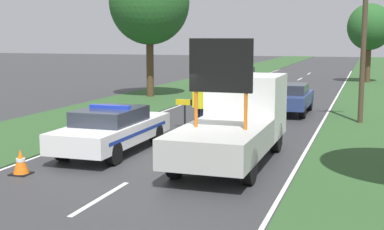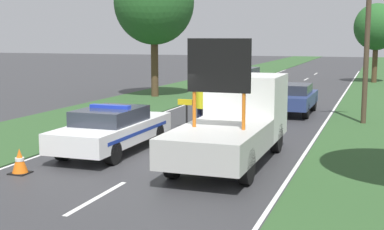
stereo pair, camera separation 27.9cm
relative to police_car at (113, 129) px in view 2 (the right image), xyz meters
name	(u,v)px [view 2 (the right image)]	position (x,y,z in m)	size (l,w,h in m)	color
ground_plane	(159,162)	(1.86, -0.84, -0.70)	(160.00, 160.00, 0.00)	#333335
lane_markings	(254,108)	(1.86, 10.85, -0.70)	(7.34, 60.58, 0.01)	silver
grass_verge_left	(191,88)	(-4.33, 19.16, -0.69)	(4.94, 120.00, 0.03)	#2D5128
police_car	(113,129)	(0.00, 0.00, 0.00)	(1.79, 4.96, 1.43)	white
work_truck	(236,119)	(3.72, 0.31, 0.43)	(2.07, 6.02, 3.38)	white
road_barrier	(222,106)	(2.06, 4.57, 0.22)	(3.43, 0.08, 1.10)	black
police_officer	(202,104)	(1.49, 3.99, 0.34)	(0.63, 0.40, 1.75)	#191E38
pedestrian_civilian	(224,106)	(2.23, 4.23, 0.26)	(0.59, 0.37, 1.64)	#232326
traffic_cone_near_police	(20,161)	(-0.99, -3.11, -0.38)	(0.47, 0.47, 0.64)	black
traffic_cone_centre_front	(218,116)	(1.50, 5.94, -0.39)	(0.46, 0.46, 0.63)	black
queued_car_hatch_blue	(291,98)	(3.74, 9.74, 0.02)	(1.94, 4.17, 1.34)	navy
queued_car_wagon_maroon	(244,80)	(-0.22, 17.08, 0.13)	(1.75, 4.55, 1.59)	maroon
roadside_tree_near_right	(154,3)	(-4.64, 13.92, 4.58)	(4.48, 4.48, 7.66)	#4C3823
roadside_tree_mid_left	(377,27)	(7.05, 27.84, 3.39)	(3.24, 3.24, 5.82)	#4C3823
utility_pole	(367,40)	(6.92, 7.87, 2.57)	(1.20, 0.20, 6.32)	#473828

